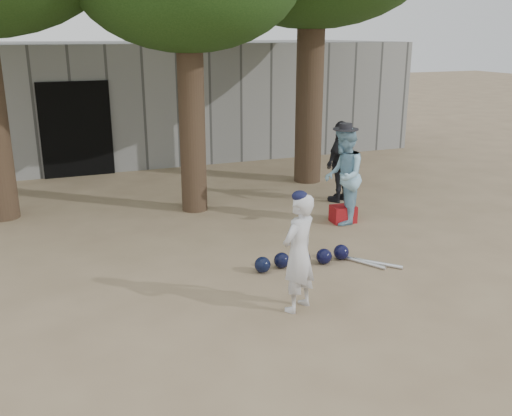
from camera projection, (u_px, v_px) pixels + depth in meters
name	position (u px, v px, depth m)	size (l,w,h in m)	color
ground	(241.00, 309.00, 7.02)	(70.00, 70.00, 0.00)	#937C5E
boy_player	(299.00, 253.00, 6.81)	(0.54, 0.35, 1.47)	silver
spectator_blue	(344.00, 176.00, 9.96)	(0.83, 0.65, 1.71)	#8DBFDA
spectator_dark	(341.00, 162.00, 11.29)	(0.95, 0.39, 1.62)	black
red_bag	(343.00, 214.00, 10.20)	(0.42, 0.32, 0.30)	#A71617
back_building	(112.00, 99.00, 15.75)	(16.00, 5.24, 3.00)	gray
helmet_row	(303.00, 258.00, 8.30)	(1.51, 0.32, 0.23)	black
bat_pile	(371.00, 263.00, 8.36)	(0.64, 0.73, 0.06)	silver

